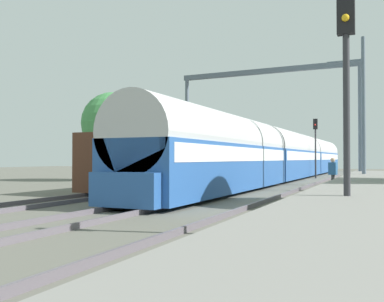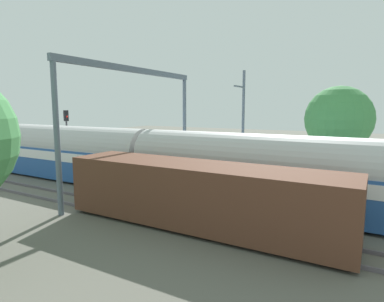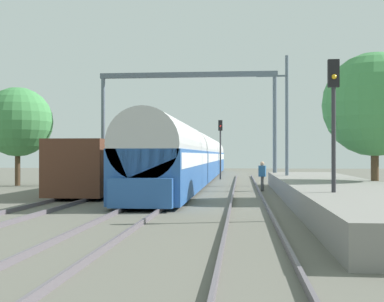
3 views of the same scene
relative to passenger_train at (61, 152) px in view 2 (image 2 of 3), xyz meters
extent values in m
cube|color=gray|center=(7.81, -19.99, -1.52)|extent=(4.40, 28.00, 0.90)
cube|color=#28569E|center=(0.00, -16.31, -0.71)|extent=(2.90, 16.00, 2.20)
cube|color=white|center=(0.00, -16.31, -0.08)|extent=(2.93, 15.36, 0.64)
cylinder|color=#BABABA|center=(0.00, -16.31, 0.59)|extent=(2.84, 16.00, 2.84)
cube|color=#28569E|center=(0.00, 0.04, -0.71)|extent=(2.90, 16.00, 2.20)
cube|color=white|center=(0.00, 0.04, -0.08)|extent=(2.93, 15.36, 0.64)
cylinder|color=#BABABA|center=(0.00, 0.04, 0.59)|extent=(2.84, 16.00, 2.84)
cube|color=#563323|center=(-3.99, -14.19, -0.46)|extent=(2.80, 13.00, 2.70)
cube|color=black|center=(-3.99, -14.19, -1.76)|extent=(2.52, 11.96, 0.10)
cylinder|color=#3B3B3B|center=(4.92, -12.79, -1.55)|extent=(0.22, 0.22, 0.85)
cube|color=#285684|center=(4.92, -12.79, -0.80)|extent=(0.45, 0.34, 0.64)
sphere|color=tan|center=(4.92, -12.79, -0.36)|extent=(0.24, 0.24, 0.24)
cylinder|color=#2D2D33|center=(1.92, 1.64, 0.13)|extent=(0.14, 0.14, 4.21)
cube|color=black|center=(1.92, 1.64, 2.68)|extent=(0.36, 0.20, 0.90)
sphere|color=red|center=(1.92, 1.52, 2.61)|extent=(0.16, 0.16, 0.16)
cylinder|color=slate|center=(-5.99, -7.41, 1.78)|extent=(0.28, 0.28, 7.50)
cylinder|color=slate|center=(5.99, -7.41, 1.78)|extent=(0.28, 0.28, 7.50)
cube|color=slate|center=(0.00, -7.41, 5.71)|extent=(12.39, 0.24, 0.36)
cylinder|color=slate|center=(6.39, -12.23, 2.03)|extent=(0.20, 0.20, 8.00)
cube|color=slate|center=(5.49, -12.23, 4.83)|extent=(1.80, 0.10, 0.10)
cylinder|color=#4C3826|center=(9.93, -18.37, -0.64)|extent=(0.36, 0.36, 2.66)
sphere|color=#408848|center=(9.93, -18.37, 2.51)|extent=(4.87, 4.87, 4.87)
camera|label=1|loc=(7.46, -35.70, -0.29)|focal=39.58mm
camera|label=2|loc=(-16.28, -20.85, 3.37)|focal=30.22mm
camera|label=3|loc=(3.69, -43.63, 0.15)|focal=49.15mm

